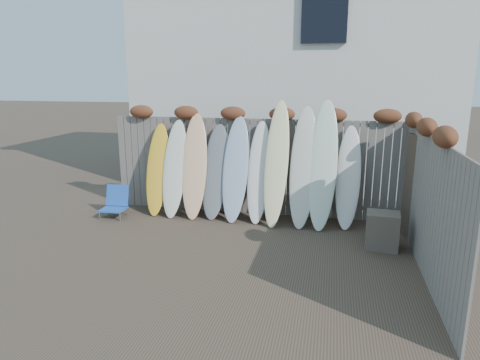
% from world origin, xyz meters
% --- Properties ---
extents(ground, '(80.00, 80.00, 0.00)m').
position_xyz_m(ground, '(0.00, 0.00, 0.00)').
color(ground, '#493A2D').
extents(back_fence, '(6.05, 0.28, 2.24)m').
position_xyz_m(back_fence, '(0.06, 2.39, 1.18)').
color(back_fence, slate).
rests_on(back_fence, ground).
extents(right_fence, '(0.28, 4.40, 2.24)m').
position_xyz_m(right_fence, '(2.99, 0.25, 1.14)').
color(right_fence, slate).
rests_on(right_fence, ground).
extents(house, '(8.50, 5.50, 6.33)m').
position_xyz_m(house, '(0.50, 6.50, 3.20)').
color(house, silver).
rests_on(house, ground).
extents(beach_chair, '(0.50, 0.53, 0.64)m').
position_xyz_m(beach_chair, '(-2.72, 1.58, 0.30)').
color(beach_chair, '#2358B3').
rests_on(beach_chair, ground).
extents(wooden_crate, '(0.57, 0.49, 0.62)m').
position_xyz_m(wooden_crate, '(2.50, 0.96, 0.31)').
color(wooden_crate, '#484236').
rests_on(wooden_crate, ground).
extents(lattice_panel, '(0.28, 1.23, 1.87)m').
position_xyz_m(lattice_panel, '(3.04, 1.20, 0.93)').
color(lattice_panel, '#3D2A25').
rests_on(lattice_panel, ground).
extents(surfboard_0, '(0.48, 0.67, 1.88)m').
position_xyz_m(surfboard_0, '(-1.94, 2.00, 0.94)').
color(surfboard_0, yellow).
rests_on(surfboard_0, ground).
extents(surfboard_1, '(0.53, 0.72, 1.97)m').
position_xyz_m(surfboard_1, '(-1.54, 1.95, 0.98)').
color(surfboard_1, silver).
rests_on(surfboard_1, ground).
extents(surfboard_2, '(0.58, 0.78, 2.10)m').
position_xyz_m(surfboard_2, '(-1.12, 1.98, 1.05)').
color(surfboard_2, '#E4C177').
rests_on(surfboard_2, ground).
extents(surfboard_3, '(0.61, 0.73, 1.89)m').
position_xyz_m(surfboard_3, '(-0.69, 2.01, 0.95)').
color(surfboard_3, slate).
rests_on(surfboard_3, ground).
extents(surfboard_4, '(0.56, 0.76, 2.07)m').
position_xyz_m(surfboard_4, '(-0.25, 1.95, 1.04)').
color(surfboard_4, '#A0B6D2').
rests_on(surfboard_4, ground).
extents(surfboard_5, '(0.48, 0.72, 1.98)m').
position_xyz_m(surfboard_5, '(0.21, 1.97, 0.99)').
color(surfboard_5, white).
rests_on(surfboard_5, ground).
extents(surfboard_6, '(0.52, 0.87, 2.39)m').
position_xyz_m(surfboard_6, '(0.57, 1.89, 1.20)').
color(surfboard_6, '#FBF3B4').
rests_on(surfboard_6, ground).
extents(surfboard_7, '(0.56, 0.83, 2.28)m').
position_xyz_m(surfboard_7, '(1.08, 1.92, 1.14)').
color(surfboard_7, silver).
rests_on(surfboard_7, ground).
extents(surfboard_8, '(0.58, 0.87, 2.41)m').
position_xyz_m(surfboard_8, '(1.46, 1.90, 1.20)').
color(surfboard_8, silver).
rests_on(surfboard_8, ground).
extents(surfboard_9, '(0.50, 0.71, 1.93)m').
position_xyz_m(surfboard_9, '(1.93, 1.99, 0.96)').
color(surfboard_9, silver).
rests_on(surfboard_9, ground).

